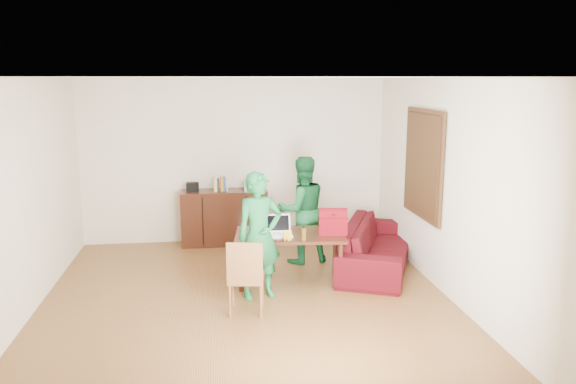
{
  "coord_description": "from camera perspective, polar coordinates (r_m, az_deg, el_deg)",
  "views": [
    {
      "loc": [
        -0.4,
        -6.51,
        2.69
      ],
      "look_at": [
        0.62,
        0.79,
        1.2
      ],
      "focal_mm": 35.0,
      "sensor_mm": 36.0,
      "label": 1
    }
  ],
  "objects": [
    {
      "name": "person_near",
      "position": [
        6.92,
        -2.92,
        -4.46
      ],
      "size": [
        0.66,
        0.52,
        1.59
      ],
      "primitive_type": "imported",
      "rotation": [
        0.0,
        0.0,
        0.27
      ],
      "color": "#166630",
      "rests_on": "ground"
    },
    {
      "name": "bananas",
      "position": [
        7.11,
        -0.03,
        -4.78
      ],
      "size": [
        0.16,
        0.13,
        0.05
      ],
      "primitive_type": null,
      "rotation": [
        0.0,
        0.0,
        -0.34
      ],
      "color": "gold",
      "rests_on": "table"
    },
    {
      "name": "bottle",
      "position": [
        7.13,
        1.62,
        -4.22
      ],
      "size": [
        0.07,
        0.07,
        0.18
      ],
      "primitive_type": "cylinder",
      "rotation": [
        0.0,
        0.0,
        -0.14
      ],
      "color": "#573C14",
      "rests_on": "table"
    },
    {
      "name": "person_far",
      "position": [
        8.25,
        1.43,
        -1.83
      ],
      "size": [
        0.88,
        0.75,
        1.59
      ],
      "primitive_type": "imported",
      "rotation": [
        0.0,
        0.0,
        3.35
      ],
      "color": "#115026",
      "rests_on": "ground"
    },
    {
      "name": "laptop",
      "position": [
        7.34,
        -0.98,
        -4.1
      ],
      "size": [
        0.36,
        0.25,
        0.25
      ],
      "rotation": [
        0.0,
        0.0,
        -0.01
      ],
      "color": "white",
      "rests_on": "table"
    },
    {
      "name": "chair",
      "position": [
        6.63,
        -4.26,
        -10.04
      ],
      "size": [
        0.46,
        0.44,
        0.9
      ],
      "rotation": [
        0.0,
        0.0,
        -0.14
      ],
      "color": "brown",
      "rests_on": "ground"
    },
    {
      "name": "red_bag",
      "position": [
        7.43,
        4.59,
        -3.24
      ],
      "size": [
        0.4,
        0.27,
        0.27
      ],
      "primitive_type": "cube",
      "rotation": [
        0.0,
        0.0,
        -0.16
      ],
      "color": "maroon",
      "rests_on": "table"
    },
    {
      "name": "room",
      "position": [
        6.79,
        -4.31,
        -0.3
      ],
      "size": [
        5.2,
        5.7,
        2.9
      ],
      "color": "#4D2913",
      "rests_on": "ground"
    },
    {
      "name": "table",
      "position": [
        7.47,
        0.21,
        -4.82
      ],
      "size": [
        1.52,
        0.97,
        0.67
      ],
      "rotation": [
        0.0,
        0.0,
        -0.11
      ],
      "color": "black",
      "rests_on": "ground"
    },
    {
      "name": "sofa",
      "position": [
        8.24,
        9.02,
        -5.36
      ],
      "size": [
        1.68,
        2.38,
        0.65
      ],
      "primitive_type": "imported",
      "rotation": [
        0.0,
        0.0,
        1.16
      ],
      "color": "#3C0907",
      "rests_on": "ground"
    }
  ]
}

